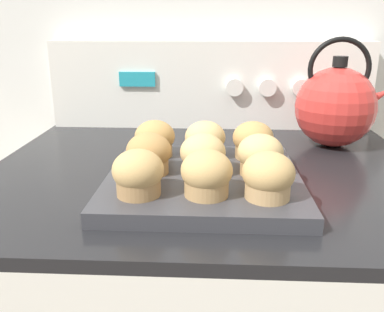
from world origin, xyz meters
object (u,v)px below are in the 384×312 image
at_px(muffin_r0_c0, 138,174).
at_px(tea_kettle, 336,105).
at_px(muffin_pan, 203,180).
at_px(muffin_r2_c0, 155,139).
at_px(muffin_r2_c1, 205,140).
at_px(muffin_r1_c0, 149,154).
at_px(muffin_r1_c2, 260,156).
at_px(muffin_r0_c2, 268,177).
at_px(muffin_r1_c1, 203,156).
at_px(muffin_r0_c1, 203,174).
at_px(muffin_r2_c2, 253,141).

distance_m(muffin_r0_c0, tea_kettle, 0.47).
bearing_deg(tea_kettle, muffin_pan, -137.55).
xyz_separation_m(muffin_pan, muffin_r2_c0, (-0.09, 0.08, 0.04)).
bearing_deg(muffin_r2_c1, muffin_r0_c0, -117.15).
bearing_deg(muffin_r1_c0, muffin_pan, 0.14).
bearing_deg(muffin_r2_c1, muffin_r2_c0, 179.18).
bearing_deg(muffin_r1_c2, muffin_r2_c1, 136.42).
distance_m(muffin_r2_c1, tea_kettle, 0.30).
height_order(muffin_r0_c2, muffin_r2_c0, same).
bearing_deg(tea_kettle, muffin_r1_c0, -145.25).
height_order(muffin_pan, muffin_r1_c1, muffin_r1_c1).
relative_size(muffin_r0_c0, tea_kettle, 0.32).
bearing_deg(muffin_r1_c0, muffin_r1_c2, 0.54).
relative_size(muffin_r1_c1, muffin_r2_c1, 1.00).
bearing_deg(muffin_r0_c2, muffin_pan, 134.85).
distance_m(muffin_r0_c1, muffin_r0_c2, 0.08).
height_order(muffin_r0_c0, tea_kettle, tea_kettle).
relative_size(muffin_r0_c2, muffin_r1_c1, 1.00).
relative_size(muffin_r0_c1, muffin_r0_c2, 1.00).
xyz_separation_m(muffin_pan, muffin_r0_c1, (0.00, -0.08, 0.04)).
bearing_deg(muffin_r0_c1, muffin_r0_c0, -178.16).
xyz_separation_m(muffin_r0_c1, muffin_r1_c0, (-0.08, 0.08, 0.00)).
height_order(muffin_r0_c2, muffin_r1_c0, same).
xyz_separation_m(muffin_r0_c1, muffin_r1_c1, (-0.00, 0.08, 0.00)).
xyz_separation_m(muffin_r0_c2, tea_kettle, (0.17, 0.32, 0.03)).
xyz_separation_m(muffin_pan, muffin_r2_c1, (0.00, 0.08, 0.04)).
xyz_separation_m(muffin_r0_c0, muffin_r2_c2, (0.17, 0.17, 0.00)).
bearing_deg(muffin_r0_c2, muffin_r1_c1, 136.05).
distance_m(muffin_r1_c1, muffin_r2_c2, 0.12).
relative_size(muffin_r0_c0, muffin_r2_c1, 1.00).
distance_m(muffin_r1_c2, muffin_r2_c1, 0.12).
relative_size(muffin_r1_c0, muffin_r2_c0, 1.00).
xyz_separation_m(muffin_r0_c0, tea_kettle, (0.34, 0.32, 0.03)).
bearing_deg(tea_kettle, muffin_r1_c1, -137.42).
bearing_deg(muffin_r2_c0, muffin_pan, -44.11).
bearing_deg(muffin_r0_c0, muffin_r0_c2, -0.62).
relative_size(muffin_r0_c1, muffin_r2_c0, 1.00).
bearing_deg(muffin_r2_c1, muffin_pan, -90.31).
relative_size(muffin_r2_c1, tea_kettle, 0.32).
relative_size(muffin_r0_c0, muffin_r2_c0, 1.00).
bearing_deg(muffin_pan, muffin_r0_c1, -88.88).
xyz_separation_m(muffin_r1_c2, muffin_r2_c2, (-0.00, 0.08, 0.00)).
bearing_deg(muffin_r1_c1, muffin_r2_c2, 45.84).
relative_size(muffin_r2_c0, muffin_r2_c1, 1.00).
xyz_separation_m(muffin_r0_c1, muffin_r2_c1, (-0.00, 0.16, 0.00)).
distance_m(muffin_r2_c0, tea_kettle, 0.38).
height_order(muffin_r0_c0, muffin_r2_c0, same).
height_order(muffin_r0_c2, muffin_r1_c2, same).
relative_size(muffin_r1_c2, muffin_r2_c0, 1.00).
xyz_separation_m(muffin_r2_c0, muffin_r2_c2, (0.17, -0.00, 0.00)).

